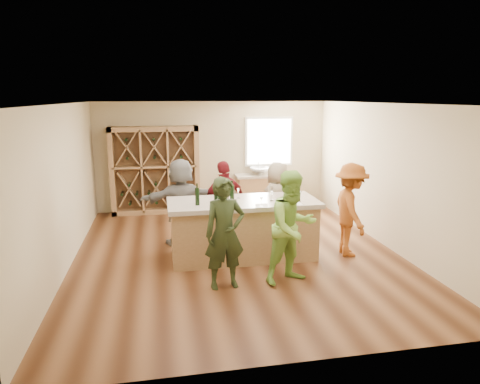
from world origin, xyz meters
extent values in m
cube|color=brown|center=(0.00, 0.00, -0.05)|extent=(6.00, 7.00, 0.10)
cube|color=white|center=(0.00, 0.00, 2.85)|extent=(6.00, 7.00, 0.10)
cube|color=beige|center=(0.00, 3.55, 1.40)|extent=(6.00, 0.10, 2.80)
cube|color=beige|center=(0.00, -3.55, 1.40)|extent=(6.00, 0.10, 2.80)
cube|color=beige|center=(-3.05, 0.00, 1.40)|extent=(0.10, 7.00, 2.80)
cube|color=beige|center=(3.05, 0.00, 1.40)|extent=(0.10, 7.00, 2.80)
cube|color=white|center=(1.50, 3.47, 1.75)|extent=(1.30, 0.06, 1.30)
cube|color=white|center=(1.50, 3.44, 1.75)|extent=(1.18, 0.01, 1.18)
cube|color=#9D764B|center=(-1.50, 3.27, 1.10)|extent=(2.20, 0.45, 2.20)
cube|color=#9D764B|center=(1.40, 3.20, 0.43)|extent=(1.60, 0.58, 0.86)
cube|color=#AEA08F|center=(1.40, 3.20, 0.89)|extent=(1.70, 0.62, 0.06)
imported|color=silver|center=(1.20, 3.20, 1.01)|extent=(0.54, 0.54, 0.19)
cylinder|color=silver|center=(1.20, 3.38, 1.07)|extent=(0.02, 0.02, 0.30)
cube|color=#9D764B|center=(0.08, -0.19, 0.50)|extent=(2.60, 1.00, 1.00)
cube|color=#AEA08F|center=(0.08, -0.19, 1.04)|extent=(2.72, 1.12, 0.08)
cylinder|color=black|center=(-0.76, -0.37, 1.23)|extent=(0.09, 0.09, 0.30)
cylinder|color=black|center=(-0.43, -0.31, 1.22)|extent=(0.09, 0.09, 0.28)
cylinder|color=black|center=(-0.37, -0.42, 1.23)|extent=(0.10, 0.10, 0.31)
cylinder|color=black|center=(-0.15, -0.34, 1.24)|extent=(0.09, 0.09, 0.32)
cone|color=white|center=(-0.27, -0.61, 1.17)|extent=(0.08, 0.08, 0.17)
cone|color=white|center=(0.31, -0.68, 1.16)|extent=(0.07, 0.07, 0.16)
cone|color=white|center=(0.83, -0.64, 1.17)|extent=(0.09, 0.09, 0.18)
cone|color=white|center=(0.59, -0.30, 1.17)|extent=(0.08, 0.08, 0.18)
cone|color=white|center=(1.07, -0.45, 1.18)|extent=(0.09, 0.09, 0.19)
cube|color=white|center=(-0.24, -0.59, 1.08)|extent=(0.23, 0.30, 0.00)
cube|color=white|center=(0.32, -0.63, 1.08)|extent=(0.26, 0.32, 0.00)
cube|color=white|center=(0.92, -0.54, 1.08)|extent=(0.25, 0.33, 0.00)
imported|color=#263319|center=(-0.44, -1.40, 0.87)|extent=(0.69, 0.55, 1.75)
imported|color=#8CC64C|center=(0.64, -1.40, 0.91)|extent=(1.00, 0.76, 1.82)
imported|color=#994C19|center=(2.07, -0.43, 0.87)|extent=(0.64, 1.17, 1.74)
imported|color=#590F14|center=(-0.12, 0.71, 0.84)|extent=(1.10, 0.81, 1.68)
imported|color=gray|center=(1.03, 0.85, 0.80)|extent=(0.93, 0.85, 1.60)
imported|color=slate|center=(-0.99, 0.79, 0.87)|extent=(1.69, 0.84, 1.74)
cone|color=white|center=(0.03, 0.01, 1.17)|extent=(0.07, 0.07, 0.18)
camera|label=1|loc=(-1.36, -7.58, 2.93)|focal=32.00mm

